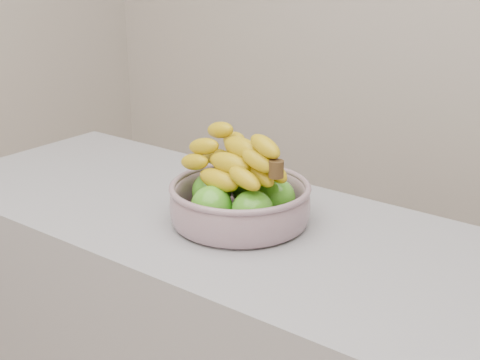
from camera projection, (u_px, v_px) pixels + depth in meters
name	position (u px, v px, depth m)	size (l,w,h in m)	color
fruit_bowl	(240.00, 197.00, 1.46)	(0.31, 0.31, 0.20)	#A0B0C0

